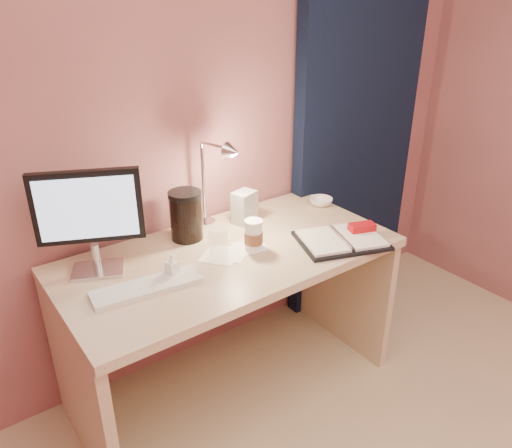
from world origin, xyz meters
TOP-DOWN VIEW (x-y plane):
  - room at (0.95, 1.69)m, footprint 3.50×3.50m
  - desk at (0.00, 1.45)m, footprint 1.40×0.70m
  - monitor at (-0.49, 1.55)m, footprint 0.37×0.20m
  - keyboard at (-0.40, 1.33)m, footprint 0.41×0.16m
  - planner at (0.45, 1.17)m, footprint 0.43×0.38m
  - paper_a at (-0.05, 1.37)m, footprint 0.20×0.20m
  - paper_b at (0.09, 1.37)m, footprint 0.15×0.15m
  - paper_c at (-0.01, 1.36)m, footprint 0.19×0.19m
  - coffee_cup at (0.10, 1.35)m, footprint 0.08×0.08m
  - clear_cup at (-0.06, 1.36)m, footprint 0.08×0.08m
  - bowl at (0.64, 1.52)m, footprint 0.14×0.14m
  - lotion_bottle at (-0.28, 1.35)m, footprint 0.05×0.05m
  - dark_jar at (-0.08, 1.60)m, footprint 0.14×0.14m
  - product_box at (0.21, 1.58)m, footprint 0.12×0.11m
  - desk_lamp at (0.03, 1.57)m, footprint 0.15×0.25m

SIDE VIEW (x-z plane):
  - desk at x=0.00m, z-range 0.14..0.87m
  - paper_b at x=0.09m, z-range 0.73..0.73m
  - paper_c at x=-0.01m, z-range 0.73..0.73m
  - paper_a at x=-0.05m, z-range 0.73..0.73m
  - keyboard at x=-0.40m, z-range 0.73..0.75m
  - planner at x=0.45m, z-range 0.72..0.77m
  - bowl at x=0.64m, z-range 0.73..0.77m
  - lotion_bottle at x=-0.28m, z-range 0.73..0.82m
  - coffee_cup at x=0.10m, z-range 0.73..0.85m
  - clear_cup at x=-0.06m, z-range 0.73..0.87m
  - product_box at x=0.21m, z-range 0.73..0.88m
  - dark_jar at x=-0.08m, z-range 0.73..0.92m
  - monitor at x=-0.49m, z-range 0.77..1.18m
  - desk_lamp at x=0.03m, z-range 0.78..1.20m
  - room at x=0.95m, z-range -0.61..2.89m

